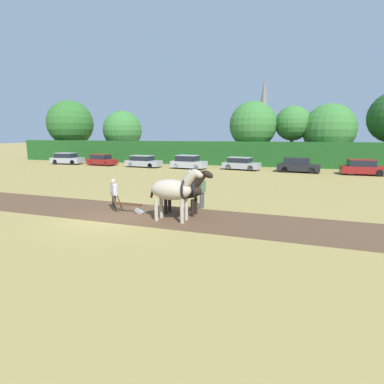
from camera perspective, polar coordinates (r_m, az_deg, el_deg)
The scene contains 21 objects.
ground_plane at distance 15.14m, azimuth -15.12°, elevation -4.78°, with size 240.00×240.00×0.00m, color #998447.
plowed_furrow_strip at distance 17.33m, azimuth -18.96°, elevation -3.03°, with size 34.16×3.90×0.01m, color brown.
hedgerow at distance 40.08m, azimuth 6.00°, elevation 7.33°, with size 64.40×1.33×3.12m, color #1E511E.
tree_far_left at distance 55.81m, azimuth -22.16°, elevation 11.98°, with size 7.59×7.59×9.64m.
tree_left at distance 50.07m, azimuth -13.09°, elevation 11.36°, with size 6.11×6.11×7.73m.
tree_center_left at distance 41.85m, azimuth 11.53°, elevation 12.37°, with size 6.27×6.27×8.39m.
tree_center at distance 42.26m, azimuth 18.62°, elevation 12.27°, with size 4.51×4.51×7.72m.
tree_center_right at distance 42.67m, azimuth 24.66°, elevation 10.75°, with size 6.51×6.51×7.89m.
church_spire at distance 76.52m, azimuth 13.44°, elevation 14.41°, with size 2.68×2.68×17.41m.
draft_horse_lead_left at distance 13.87m, azimuth -3.60°, elevation 0.43°, with size 2.70×1.07×2.56m.
draft_horse_lead_right at distance 15.03m, azimuth -1.74°, elevation 0.42°, with size 2.96×0.97×2.37m.
plow at distance 15.81m, azimuth -11.56°, elevation -2.75°, with size 1.75×0.47×1.13m.
farmer_at_plow at distance 16.31m, azimuth -14.69°, elevation -0.06°, with size 0.56×0.46×1.71m.
farmer_beside_team at distance 16.32m, azimuth 1.93°, elevation 0.43°, with size 0.31×0.68×1.76m.
parked_car_far_left at distance 44.82m, azimuth -22.73°, elevation 5.87°, with size 4.39×2.20×1.54m.
parked_car_left at distance 41.53m, azimuth -16.85°, elevation 5.86°, with size 4.05×2.09×1.46m.
parked_car_center_left at distance 38.02m, azimuth -9.29°, elevation 5.76°, with size 4.55×2.17×1.45m.
parked_car_center at distance 35.70m, azimuth -0.70°, elevation 5.68°, with size 4.29×2.32×1.61m.
parked_car_center_right at distance 35.04m, azimuth 9.30°, elevation 5.34°, with size 4.42×2.49×1.45m.
parked_car_right at distance 34.30m, azimuth 19.52°, elevation 4.81°, with size 4.50×2.22×1.54m.
parked_car_far_right at distance 34.64m, azimuth 29.71°, elevation 4.07°, with size 4.05×1.84×1.56m.
Camera 1 is at (7.98, -12.24, 3.98)m, focal length 28.00 mm.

